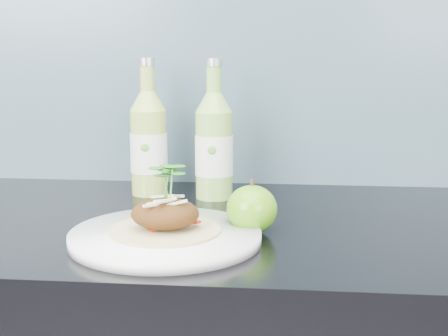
{
  "coord_description": "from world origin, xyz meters",
  "views": [
    {
      "loc": [
        0.16,
        0.71,
        1.18
      ],
      "look_at": [
        0.07,
        1.63,
        1.0
      ],
      "focal_mm": 50.0,
      "sensor_mm": 36.0,
      "label": 1
    }
  ],
  "objects_px": {
    "dinner_plate": "(165,237)",
    "cider_bottle_left": "(149,143)",
    "cider_bottle_right": "(214,146)",
    "green_apple": "(252,209)"
  },
  "relations": [
    {
      "from": "dinner_plate",
      "to": "cider_bottle_left",
      "type": "xyz_separation_m",
      "value": [
        -0.09,
        0.3,
        0.09
      ]
    },
    {
      "from": "dinner_plate",
      "to": "cider_bottle_right",
      "type": "relative_size",
      "value": 1.27
    },
    {
      "from": "cider_bottle_left",
      "to": "cider_bottle_right",
      "type": "height_order",
      "value": "same"
    },
    {
      "from": "green_apple",
      "to": "cider_bottle_left",
      "type": "xyz_separation_m",
      "value": [
        -0.21,
        0.24,
        0.06
      ]
    },
    {
      "from": "green_apple",
      "to": "cider_bottle_right",
      "type": "distance_m",
      "value": 0.24
    },
    {
      "from": "green_apple",
      "to": "dinner_plate",
      "type": "bearing_deg",
      "value": -153.86
    },
    {
      "from": "dinner_plate",
      "to": "green_apple",
      "type": "height_order",
      "value": "green_apple"
    },
    {
      "from": "dinner_plate",
      "to": "cider_bottle_left",
      "type": "bearing_deg",
      "value": 106.52
    },
    {
      "from": "green_apple",
      "to": "cider_bottle_right",
      "type": "xyz_separation_m",
      "value": [
        -0.08,
        0.22,
        0.06
      ]
    },
    {
      "from": "dinner_plate",
      "to": "cider_bottle_left",
      "type": "distance_m",
      "value": 0.32
    }
  ]
}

